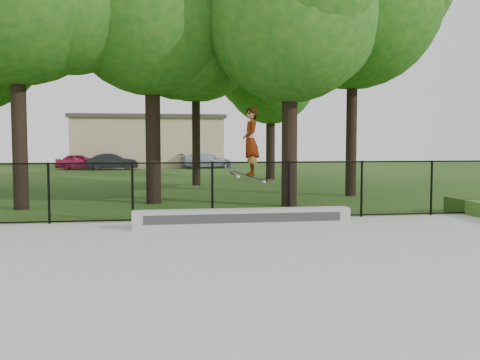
{
  "coord_description": "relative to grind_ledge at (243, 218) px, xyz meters",
  "views": [
    {
      "loc": [
        -1.42,
        -7.6,
        2.04
      ],
      "look_at": [
        0.45,
        4.2,
        1.2
      ],
      "focal_mm": 40.0,
      "sensor_mm": 36.0,
      "label": 1
    }
  ],
  "objects": [
    {
      "name": "distant_building",
      "position": [
        -2.6,
        33.3,
        1.89
      ],
      "size": [
        12.4,
        6.4,
        4.3
      ],
      "color": "tan",
      "rests_on": "ground"
    },
    {
      "name": "car_b",
      "position": [
        -5.21,
        28.73,
        0.35
      ],
      "size": [
        3.43,
        1.41,
        1.23
      ],
      "primitive_type": "imported",
      "rotation": [
        0.0,
        0.0,
        1.6
      ],
      "color": "black",
      "rests_on": "ground"
    },
    {
      "name": "chainlink_fence",
      "position": [
        -0.6,
        1.2,
        0.54
      ],
      "size": [
        16.06,
        0.06,
        1.5
      ],
      "color": "black",
      "rests_on": "concrete_slab"
    },
    {
      "name": "grind_ledge",
      "position": [
        0.0,
        0.0,
        0.0
      ],
      "size": [
        5.14,
        0.4,
        0.42
      ],
      "primitive_type": "cube",
      "color": "#A9A8A4",
      "rests_on": "concrete_slab"
    },
    {
      "name": "tree_row",
      "position": [
        -0.56,
        8.72,
        6.41
      ],
      "size": [
        20.55,
        18.25,
        10.74
      ],
      "color": "black",
      "rests_on": "ground"
    },
    {
      "name": "concrete_slab",
      "position": [
        -0.6,
        -4.7,
        -0.24
      ],
      "size": [
        14.0,
        12.0,
        0.06
      ],
      "primitive_type": "cube",
      "color": "#9A9A95",
      "rests_on": "ground"
    },
    {
      "name": "ground",
      "position": [
        -0.6,
        -4.7,
        -0.27
      ],
      "size": [
        100.0,
        100.0,
        0.0
      ],
      "primitive_type": "plane",
      "color": "#2C5417",
      "rests_on": "ground"
    },
    {
      "name": "skater_airborne",
      "position": [
        0.14,
        -0.21,
        1.76
      ],
      "size": [
        0.81,
        0.57,
        1.77
      ],
      "color": "black",
      "rests_on": "ground"
    },
    {
      "name": "car_c",
      "position": [
        2.03,
        30.27,
        0.35
      ],
      "size": [
        4.2,
        2.53,
        1.24
      ],
      "primitive_type": "imported",
      "rotation": [
        0.0,
        0.0,
        1.78
      ],
      "color": "#A9B1C0",
      "rests_on": "ground"
    },
    {
      "name": "car_a",
      "position": [
        -7.65,
        29.19,
        0.33
      ],
      "size": [
        3.54,
        1.53,
        1.2
      ],
      "primitive_type": "imported",
      "rotation": [
        0.0,
        0.0,
        1.54
      ],
      "color": "#9C1C43",
      "rests_on": "ground"
    }
  ]
}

